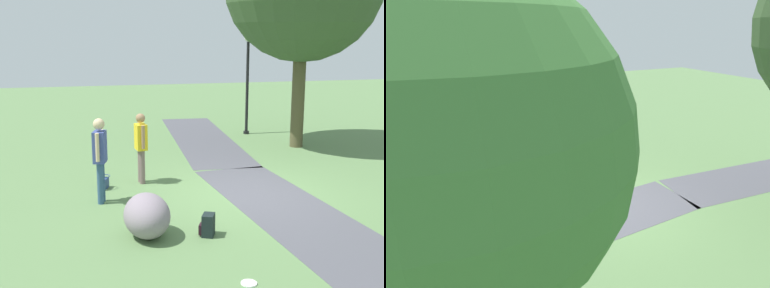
{
  "view_description": "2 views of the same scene",
  "coord_description": "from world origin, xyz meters",
  "views": [
    {
      "loc": [
        10.44,
        -3.69,
        3.56
      ],
      "look_at": [
        -0.99,
        -1.01,
        0.96
      ],
      "focal_mm": 47.96,
      "sensor_mm": 36.0,
      "label": 1
    },
    {
      "loc": [
        4.39,
        6.85,
        4.81
      ],
      "look_at": [
        0.49,
        -1.45,
        1.44
      ],
      "focal_mm": 30.34,
      "sensor_mm": 36.0,
      "label": 2
    }
  ],
  "objects": [
    {
      "name": "frisbee_on_grass",
      "position": [
        4.05,
        -1.35,
        0.01
      ],
      "size": [
        0.24,
        0.24,
        0.02
      ],
      "color": "white",
      "rests_on": "ground"
    },
    {
      "name": "young_tree_near_path",
      "position": [
        4.2,
        4.11,
        3.83
      ],
      "size": [
        3.0,
        3.0,
        5.36
      ],
      "color": "brown",
      "rests_on": "ground"
    },
    {
      "name": "footpath_segment_mid",
      "position": [
        1.97,
        0.53,
        0.0
      ],
      "size": [
        8.12,
        2.49,
        0.01
      ],
      "color": "#4D4C54",
      "rests_on": "ground"
    },
    {
      "name": "man_near_boulder",
      "position": [
        -0.07,
        -3.19,
        1.06
      ],
      "size": [
        0.5,
        0.33,
        1.81
      ],
      "color": "#325376",
      "rests_on": "ground"
    },
    {
      "name": "handbag_on_grass",
      "position": [
        -1.04,
        -3.07,
        0.14
      ],
      "size": [
        0.35,
        0.35,
        0.31
      ],
      "color": "navy",
      "rests_on": "ground"
    },
    {
      "name": "ground_plane",
      "position": [
        0.0,
        0.0,
        0.0
      ],
      "size": [
        48.0,
        48.0,
        0.0
      ],
      "primitive_type": "plane",
      "color": "#5A7C4A"
    },
    {
      "name": "lawn_boulder",
      "position": [
        1.98,
        -2.52,
        0.39
      ],
      "size": [
        1.13,
        0.83,
        0.78
      ],
      "color": "gray",
      "rests_on": "ground"
    },
    {
      "name": "woman_with_handbag",
      "position": [
        -1.32,
        -2.17,
        0.97
      ],
      "size": [
        0.52,
        0.28,
        1.68
      ],
      "color": "#78605E",
      "rests_on": "ground"
    },
    {
      "name": "backpack_by_boulder",
      "position": [
        2.19,
        -1.47,
        0.19
      ],
      "size": [
        0.34,
        0.34,
        0.4
      ],
      "color": "black",
      "rests_on": "ground"
    }
  ]
}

